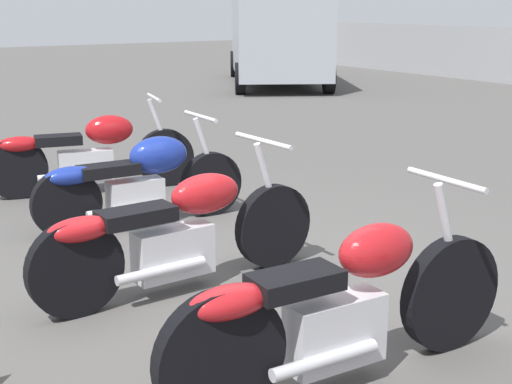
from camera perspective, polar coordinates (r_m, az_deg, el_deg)
name	(u,v)px	position (r m, az deg, el deg)	size (l,w,h in m)	color
ground_plane	(237,281)	(5.24, -1.51, -7.14)	(60.00, 60.00, 0.00)	#514F4C
motorcycle_slot_0	(88,153)	(7.75, -13.26, 3.02)	(0.75, 2.16, 1.00)	black
motorcycle_slot_1	(139,180)	(6.46, -9.33, 0.93)	(0.63, 1.99, 0.97)	black
motorcycle_slot_2	(176,233)	(4.97, -6.40, -3.30)	(0.67, 2.22, 1.01)	black
motorcycle_slot_3	(340,308)	(3.77, 6.74, -9.18)	(0.57, 2.18, 1.05)	black
parked_van	(277,38)	(17.93, 1.70, 12.22)	(5.49, 4.35, 2.02)	#999EA8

